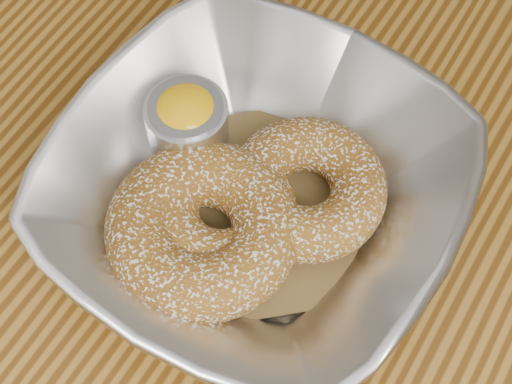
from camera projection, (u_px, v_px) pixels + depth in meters
The scene contains 7 objects.
table at pixel (262, 359), 0.56m from camera, with size 1.20×0.80×0.75m.
serving_bowl at pixel (256, 192), 0.48m from camera, with size 0.24×0.24×0.06m, color silver.
parchment at pixel (256, 208), 0.49m from camera, with size 0.14×0.14×0.00m, color brown.
donut_back at pixel (307, 188), 0.48m from camera, with size 0.10×0.10×0.03m, color brown.
donut_front at pixel (203, 229), 0.46m from camera, with size 0.12×0.12×0.04m, color brown.
donut_extra at pixel (222, 212), 0.47m from camera, with size 0.09×0.09×0.03m, color brown.
ramekin at pixel (188, 126), 0.49m from camera, with size 0.05×0.05×0.06m.
Camera 1 is at (0.08, -0.14, 1.20)m, focal length 55.00 mm.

